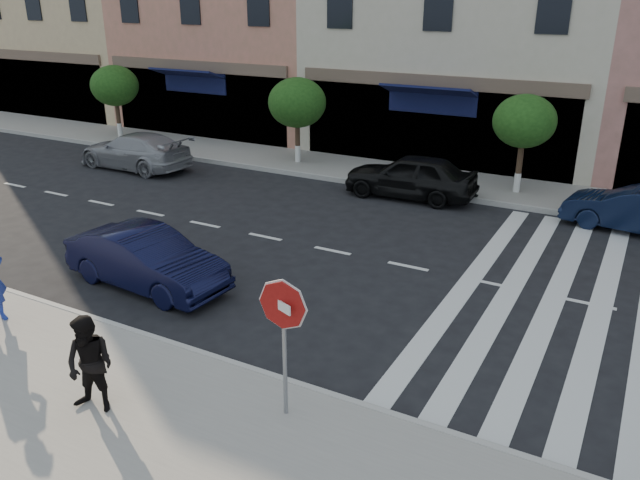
# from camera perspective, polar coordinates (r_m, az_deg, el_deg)

# --- Properties ---
(ground) EXTENTS (120.00, 120.00, 0.00)m
(ground) POSITION_cam_1_polar(r_m,az_deg,el_deg) (12.45, -7.44, -7.19)
(ground) COLOR black
(ground) RESTS_ON ground
(sidewalk_near) EXTENTS (60.00, 4.50, 0.15)m
(sidewalk_near) POSITION_cam_1_polar(r_m,az_deg,el_deg) (10.13, -20.34, -15.43)
(sidewalk_near) COLOR gray
(sidewalk_near) RESTS_ON ground
(sidewalk_far) EXTENTS (60.00, 3.00, 0.15)m
(sidewalk_far) POSITION_cam_1_polar(r_m,az_deg,el_deg) (21.62, 9.80, 5.45)
(sidewalk_far) COLOR gray
(sidewalk_far) RESTS_ON ground
(building_centre) EXTENTS (11.00, 9.00, 11.00)m
(building_centre) POSITION_cam_1_polar(r_m,az_deg,el_deg) (26.70, 14.05, 19.97)
(building_centre) COLOR beige
(building_centre) RESTS_ON ground
(street_tree_wa) EXTENTS (2.00, 2.00, 3.05)m
(street_tree_wa) POSITION_cam_1_polar(r_m,az_deg,el_deg) (28.61, -18.27, 13.23)
(street_tree_wa) COLOR #473323
(street_tree_wa) RESTS_ON sidewalk_far
(street_tree_wb) EXTENTS (2.10, 2.10, 3.06)m
(street_tree_wb) POSITION_cam_1_polar(r_m,az_deg,el_deg) (23.00, -2.10, 12.41)
(street_tree_wb) COLOR #473323
(street_tree_wb) RESTS_ON sidewalk_far
(street_tree_c) EXTENTS (1.90, 1.90, 3.04)m
(street_tree_c) POSITION_cam_1_polar(r_m,az_deg,el_deg) (20.19, 18.19, 10.23)
(street_tree_c) COLOR #473323
(street_tree_c) RESTS_ON sidewalk_far
(stop_sign) EXTENTS (0.73, 0.32, 2.20)m
(stop_sign) POSITION_cam_1_polar(r_m,az_deg,el_deg) (8.74, -3.40, -7.05)
(stop_sign) COLOR gray
(stop_sign) RESTS_ON sidewalk_near
(walker) EXTENTS (0.85, 0.72, 1.54)m
(walker) POSITION_cam_1_polar(r_m,az_deg,el_deg) (9.85, -20.28, -10.65)
(walker) COLOR black
(walker) RESTS_ON sidewalk_near
(car_near_mid) EXTENTS (3.94, 1.63, 1.27)m
(car_near_mid) POSITION_cam_1_polar(r_m,az_deg,el_deg) (13.94, -15.59, -1.70)
(car_near_mid) COLOR black
(car_near_mid) RESTS_ON ground
(car_far_left) EXTENTS (4.56, 1.98, 1.31)m
(car_far_left) POSITION_cam_1_polar(r_m,az_deg,el_deg) (23.87, -16.58, 7.83)
(car_far_left) COLOR gray
(car_far_left) RESTS_ON ground
(car_far_mid) EXTENTS (4.13, 1.78, 1.39)m
(car_far_mid) POSITION_cam_1_polar(r_m,az_deg,el_deg) (19.68, 8.29, 5.82)
(car_far_mid) COLOR black
(car_far_mid) RESTS_ON ground
(car_far_right) EXTENTS (3.89, 1.81, 1.23)m
(car_far_right) POSITION_cam_1_polar(r_m,az_deg,el_deg) (18.62, 27.06, 2.48)
(car_far_right) COLOR black
(car_far_right) RESTS_ON ground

